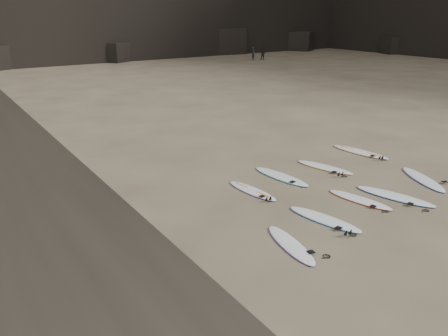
{
  "coord_description": "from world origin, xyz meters",
  "views": [
    {
      "loc": [
        -11.78,
        -8.69,
        6.1
      ],
      "look_at": [
        -4.71,
        1.79,
        1.5
      ],
      "focal_mm": 35.0,
      "sensor_mm": 36.0,
      "label": 1
    }
  ],
  "objects_px": {
    "surfboard_8": "(360,152)",
    "person_b": "(263,54)",
    "surfboard_0": "(291,244)",
    "surfboard_4": "(423,179)",
    "surfboard_6": "(281,176)",
    "surfboard_5": "(252,191)",
    "surfboard_2": "(360,199)",
    "person_a": "(253,54)",
    "surfboard_3": "(395,196)",
    "surfboard_7": "(324,167)",
    "surfboard_1": "(324,219)"
  },
  "relations": [
    {
      "from": "person_a",
      "to": "surfboard_2",
      "type": "bearing_deg",
      "value": -152.17
    },
    {
      "from": "surfboard_2",
      "to": "surfboard_3",
      "type": "bearing_deg",
      "value": -32.21
    },
    {
      "from": "surfboard_3",
      "to": "surfboard_8",
      "type": "bearing_deg",
      "value": 37.89
    },
    {
      "from": "surfboard_2",
      "to": "person_b",
      "type": "height_order",
      "value": "person_b"
    },
    {
      "from": "surfboard_3",
      "to": "surfboard_8",
      "type": "xyz_separation_m",
      "value": [
        3.01,
        3.98,
        0.0
      ]
    },
    {
      "from": "surfboard_3",
      "to": "surfboard_6",
      "type": "bearing_deg",
      "value": 103.8
    },
    {
      "from": "surfboard_2",
      "to": "person_b",
      "type": "xyz_separation_m",
      "value": [
        24.92,
        36.18,
        0.72
      ]
    },
    {
      "from": "surfboard_3",
      "to": "surfboard_7",
      "type": "bearing_deg",
      "value": 72.01
    },
    {
      "from": "surfboard_2",
      "to": "surfboard_4",
      "type": "relative_size",
      "value": 0.88
    },
    {
      "from": "surfboard_0",
      "to": "surfboard_8",
      "type": "xyz_separation_m",
      "value": [
        8.21,
        4.43,
        0.01
      ]
    },
    {
      "from": "surfboard_8",
      "to": "person_b",
      "type": "xyz_separation_m",
      "value": [
        20.69,
        32.69,
        0.71
      ]
    },
    {
      "from": "surfboard_3",
      "to": "surfboard_4",
      "type": "relative_size",
      "value": 1.04
    },
    {
      "from": "surfboard_3",
      "to": "surfboard_7",
      "type": "distance_m",
      "value": 3.45
    },
    {
      "from": "surfboard_8",
      "to": "person_b",
      "type": "bearing_deg",
      "value": 49.78
    },
    {
      "from": "surfboard_2",
      "to": "surfboard_8",
      "type": "distance_m",
      "value": 5.48
    },
    {
      "from": "surfboard_4",
      "to": "surfboard_0",
      "type": "bearing_deg",
      "value": -148.05
    },
    {
      "from": "surfboard_3",
      "to": "person_b",
      "type": "height_order",
      "value": "person_b"
    },
    {
      "from": "surfboard_0",
      "to": "surfboard_2",
      "type": "relative_size",
      "value": 1.0
    },
    {
      "from": "surfboard_1",
      "to": "surfboard_8",
      "type": "height_order",
      "value": "surfboard_8"
    },
    {
      "from": "surfboard_7",
      "to": "person_b",
      "type": "distance_m",
      "value": 40.71
    },
    {
      "from": "surfboard_7",
      "to": "person_a",
      "type": "distance_m",
      "value": 40.64
    },
    {
      "from": "surfboard_0",
      "to": "surfboard_2",
      "type": "distance_m",
      "value": 4.09
    },
    {
      "from": "person_b",
      "to": "surfboard_4",
      "type": "bearing_deg",
      "value": -74.79
    },
    {
      "from": "surfboard_5",
      "to": "surfboard_8",
      "type": "distance_m",
      "value": 6.83
    },
    {
      "from": "surfboard_5",
      "to": "person_b",
      "type": "height_order",
      "value": "person_b"
    },
    {
      "from": "surfboard_3",
      "to": "surfboard_5",
      "type": "distance_m",
      "value": 4.91
    },
    {
      "from": "surfboard_4",
      "to": "surfboard_5",
      "type": "xyz_separation_m",
      "value": [
        -6.06,
        2.75,
        -0.01
      ]
    },
    {
      "from": "surfboard_0",
      "to": "surfboard_4",
      "type": "relative_size",
      "value": 0.88
    },
    {
      "from": "surfboard_6",
      "to": "surfboard_5",
      "type": "bearing_deg",
      "value": -170.69
    },
    {
      "from": "surfboard_5",
      "to": "surfboard_7",
      "type": "distance_m",
      "value": 3.96
    },
    {
      "from": "surfboard_2",
      "to": "surfboard_0",
      "type": "bearing_deg",
      "value": -177.25
    },
    {
      "from": "surfboard_7",
      "to": "person_b",
      "type": "height_order",
      "value": "person_b"
    },
    {
      "from": "surfboard_5",
      "to": "person_a",
      "type": "height_order",
      "value": "person_a"
    },
    {
      "from": "person_a",
      "to": "person_b",
      "type": "bearing_deg",
      "value": -60.5
    },
    {
      "from": "surfboard_4",
      "to": "person_b",
      "type": "relative_size",
      "value": 1.74
    },
    {
      "from": "person_a",
      "to": "surfboard_5",
      "type": "bearing_deg",
      "value": -156.93
    },
    {
      "from": "surfboard_2",
      "to": "surfboard_6",
      "type": "bearing_deg",
      "value": 93.32
    },
    {
      "from": "person_a",
      "to": "surfboard_3",
      "type": "bearing_deg",
      "value": -150.47
    },
    {
      "from": "surfboard_5",
      "to": "surfboard_6",
      "type": "xyz_separation_m",
      "value": [
        1.77,
        0.49,
        0.01
      ]
    },
    {
      "from": "surfboard_4",
      "to": "surfboard_8",
      "type": "distance_m",
      "value": 3.65
    },
    {
      "from": "surfboard_8",
      "to": "person_a",
      "type": "distance_m",
      "value": 38.69
    },
    {
      "from": "person_b",
      "to": "surfboard_3",
      "type": "bearing_deg",
      "value": -77.11
    },
    {
      "from": "person_a",
      "to": "surfboard_0",
      "type": "bearing_deg",
      "value": -155.62
    },
    {
      "from": "surfboard_1",
      "to": "surfboard_6",
      "type": "distance_m",
      "value": 3.74
    },
    {
      "from": "surfboard_4",
      "to": "surfboard_5",
      "type": "relative_size",
      "value": 1.14
    },
    {
      "from": "surfboard_1",
      "to": "surfboard_5",
      "type": "bearing_deg",
      "value": 87.31
    },
    {
      "from": "surfboard_7",
      "to": "surfboard_8",
      "type": "distance_m",
      "value": 2.88
    },
    {
      "from": "surfboard_8",
      "to": "surfboard_0",
      "type": "bearing_deg",
      "value": -159.54
    },
    {
      "from": "surfboard_3",
      "to": "surfboard_5",
      "type": "height_order",
      "value": "surfboard_3"
    },
    {
      "from": "surfboard_4",
      "to": "surfboard_8",
      "type": "height_order",
      "value": "surfboard_8"
    }
  ]
}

